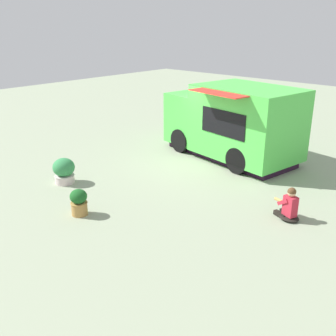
# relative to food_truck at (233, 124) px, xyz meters

# --- Properties ---
(ground_plane) EXTENTS (40.00, 40.00, 0.00)m
(ground_plane) POSITION_rel_food_truck_xyz_m (-1.44, 0.20, -1.21)
(ground_plane) COLOR #939F82
(food_truck) EXTENTS (3.44, 5.06, 2.53)m
(food_truck) POSITION_rel_food_truck_xyz_m (0.00, 0.00, 0.00)
(food_truck) COLOR #50D24C
(food_truck) RESTS_ON ground_plane
(person_customer) EXTENTS (0.59, 0.82, 0.83)m
(person_customer) POSITION_rel_food_truck_xyz_m (-2.97, -3.63, -0.89)
(person_customer) COLOR black
(person_customer) RESTS_ON ground_plane
(planter_flowering_near) EXTENTS (0.64, 0.64, 0.77)m
(planter_flowering_near) POSITION_rel_food_truck_xyz_m (-5.32, 2.32, -0.82)
(planter_flowering_near) COLOR beige
(planter_flowering_near) RESTS_ON ground_plane
(planter_flowering_far) EXTENTS (0.42, 0.42, 0.67)m
(planter_flowering_far) POSITION_rel_food_truck_xyz_m (-6.25, 0.30, -0.86)
(planter_flowering_far) COLOR #AD8143
(planter_flowering_far) RESTS_ON ground_plane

